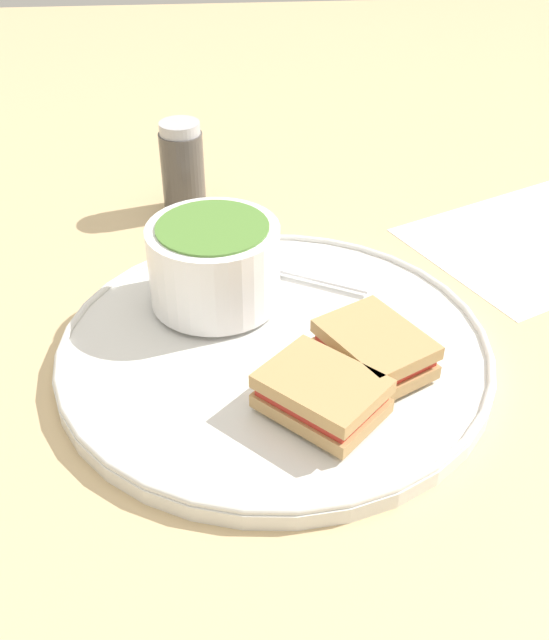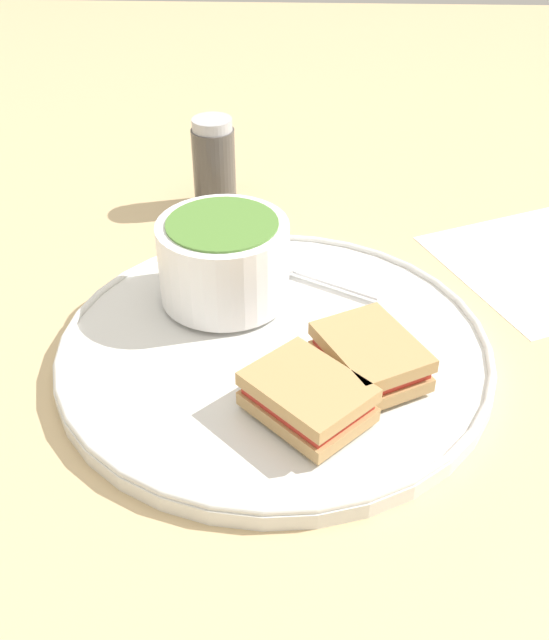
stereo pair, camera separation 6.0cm
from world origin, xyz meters
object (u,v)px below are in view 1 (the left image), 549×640
(soup_bowl, at_px, (214,263))
(salt_shaker, at_px, (183,168))
(sandwich_half_near, at_px, (322,394))
(sandwich_half_far, at_px, (375,349))
(spoon, at_px, (278,267))

(soup_bowl, bearing_deg, salt_shaker, -171.50)
(sandwich_half_near, relative_size, salt_shaker, 1.04)
(sandwich_half_near, xyz_separation_m, sandwich_half_far, (-0.05, 0.05, 0.00))
(spoon, relative_size, sandwich_half_far, 1.04)
(soup_bowl, height_order, sandwich_half_near, soup_bowl)
(spoon, distance_m, sandwich_half_near, 0.19)
(sandwich_half_near, height_order, salt_shaker, salt_shaker)
(spoon, xyz_separation_m, sandwich_half_far, (0.14, 0.06, 0.01))
(soup_bowl, xyz_separation_m, salt_shaker, (-0.21, -0.03, -0.01))
(sandwich_half_near, bearing_deg, salt_shaker, -163.63)
(sandwich_half_far, height_order, salt_shaker, salt_shaker)
(spoon, bearing_deg, salt_shaker, -32.54)
(spoon, distance_m, salt_shaker, 0.19)
(soup_bowl, bearing_deg, sandwich_half_far, 50.33)
(sandwich_half_near, bearing_deg, sandwich_half_far, 135.30)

